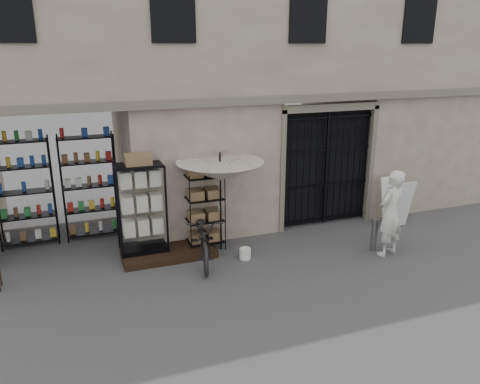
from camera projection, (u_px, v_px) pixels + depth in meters
name	position (u px, v px, depth m)	size (l,w,h in m)	color
ground	(300.00, 270.00, 9.62)	(80.00, 80.00, 0.00)	#26262A
main_building	(234.00, 42.00, 11.85)	(14.00, 4.00, 9.00)	tan
shop_recess	(59.00, 185.00, 10.20)	(3.00, 1.70, 3.00)	black
shop_shelving	(58.00, 190.00, 10.71)	(2.70, 0.50, 2.50)	black
iron_gate	(323.00, 166.00, 11.79)	(2.50, 0.21, 3.00)	black
step_platform	(169.00, 253.00, 10.20)	(2.00, 0.90, 0.15)	black
display_cabinet	(142.00, 213.00, 9.92)	(0.97, 0.62, 2.08)	black
wire_rack	(204.00, 211.00, 10.43)	(0.86, 0.67, 1.80)	black
market_umbrella	(220.00, 166.00, 10.03)	(1.80, 1.83, 2.70)	black
white_bucket	(245.00, 254.00, 10.09)	(0.25, 0.25, 0.24)	white
bicycle	(204.00, 260.00, 10.03)	(0.72, 1.09, 2.07)	black
steel_bollard	(374.00, 235.00, 10.41)	(0.14, 0.14, 0.75)	slate
shopkeeper	(386.00, 254.00, 10.36)	(0.70, 1.91, 0.46)	silver
easel_sign	(396.00, 203.00, 11.76)	(0.59, 0.68, 1.22)	silver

